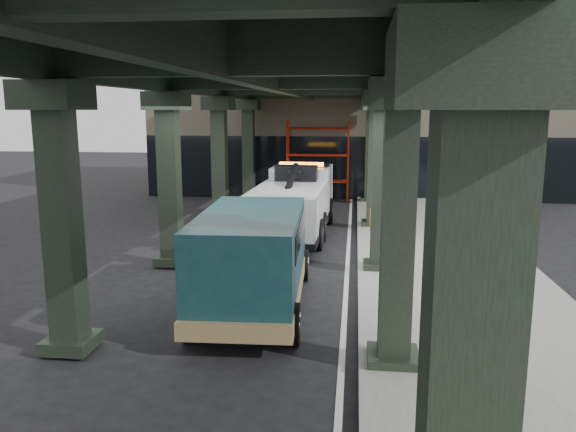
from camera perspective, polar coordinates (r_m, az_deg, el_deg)
The scene contains 8 objects.
ground at distance 14.27m, azimuth -1.01°, elevation -7.66°, with size 90.00×90.00×0.00m, color black.
sidewalk at distance 16.25m, azimuth 15.99°, elevation -5.51°, with size 5.00×40.00×0.15m, color gray.
lane_stripe at distance 16.06m, azimuth 6.02°, elevation -5.59°, with size 0.12×38.00×0.01m, color silver.
viaduct at distance 15.61m, azimuth -1.54°, elevation 14.24°, with size 7.40×32.00×6.40m.
building at distance 33.42m, azimuth 7.19°, elevation 9.78°, with size 22.00×10.00×8.00m, color #C6B793.
scaffolding at distance 28.22m, azimuth 3.06°, elevation 5.84°, with size 3.08×0.88×4.00m.
tow_truck at distance 20.33m, azimuth 0.72°, elevation 1.61°, with size 2.63×8.11×2.63m.
towed_van at distance 12.63m, azimuth -3.55°, elevation -4.20°, with size 2.53×5.84×2.33m.
Camera 1 is at (1.87, -13.42, 4.50)m, focal length 35.00 mm.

